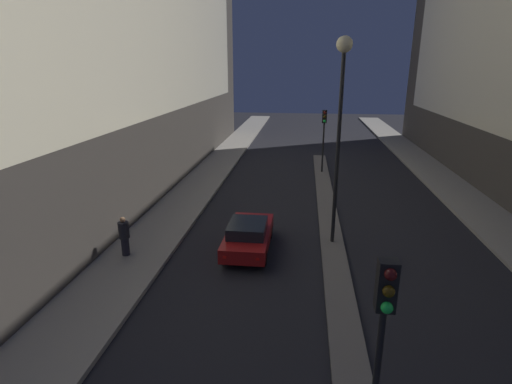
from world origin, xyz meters
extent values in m
cube|color=#66605B|center=(0.00, 16.78, 0.07)|extent=(1.00, 31.56, 0.14)
cube|color=black|center=(0.00, 4.11, 4.15)|extent=(0.32, 0.28, 0.90)
sphere|color=#4C0F0F|center=(0.00, 3.93, 4.45)|extent=(0.20, 0.20, 0.20)
sphere|color=#4C380A|center=(0.00, 3.93, 4.15)|extent=(0.20, 0.20, 0.20)
sphere|color=#1EEA4C|center=(0.00, 3.93, 3.85)|extent=(0.20, 0.20, 0.20)
cylinder|color=black|center=(0.00, 26.93, 1.92)|extent=(0.12, 0.12, 3.56)
cube|color=black|center=(0.00, 26.93, 4.15)|extent=(0.32, 0.28, 0.90)
sphere|color=#4C0F0F|center=(0.00, 26.75, 4.45)|extent=(0.20, 0.20, 0.20)
sphere|color=#4C380A|center=(0.00, 26.75, 4.15)|extent=(0.20, 0.20, 0.20)
sphere|color=#1EEA4C|center=(0.00, 26.75, 3.85)|extent=(0.20, 0.20, 0.20)
cylinder|color=black|center=(0.00, 14.65, 4.15)|extent=(0.16, 0.16, 8.02)
sphere|color=#F9EAB2|center=(0.00, 14.65, 8.35)|extent=(0.63, 0.63, 0.63)
cube|color=maroon|center=(-3.60, 13.68, 0.61)|extent=(1.80, 4.18, 0.58)
cube|color=black|center=(-3.60, 13.37, 1.13)|extent=(1.53, 1.88, 0.47)
cube|color=red|center=(-4.23, 11.59, 0.64)|extent=(0.14, 0.04, 0.10)
cube|color=red|center=(-2.97, 11.59, 0.64)|extent=(0.14, 0.04, 0.10)
cylinder|color=black|center=(-4.39, 14.97, 0.32)|extent=(0.22, 0.64, 0.64)
cylinder|color=black|center=(-2.81, 14.97, 0.32)|extent=(0.22, 0.64, 0.64)
cylinder|color=black|center=(-4.39, 12.38, 0.32)|extent=(0.22, 0.64, 0.64)
cylinder|color=black|center=(-2.81, 12.38, 0.32)|extent=(0.22, 0.64, 0.64)
cylinder|color=black|center=(-8.48, 12.25, 0.55)|extent=(0.32, 0.32, 0.76)
cylinder|color=#232328|center=(-8.48, 12.25, 1.27)|extent=(0.43, 0.43, 0.67)
sphere|color=#9E704C|center=(-8.48, 12.25, 1.71)|extent=(0.22, 0.22, 0.22)
camera|label=1|loc=(-1.43, -1.82, 7.56)|focal=28.00mm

